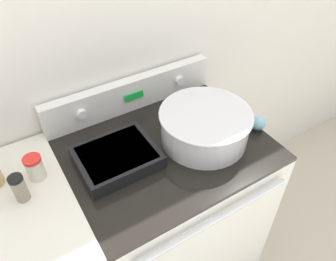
{
  "coord_description": "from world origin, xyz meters",
  "views": [
    {
      "loc": [
        -0.49,
        -0.49,
        1.85
      ],
      "look_at": [
        0.02,
        0.34,
        0.99
      ],
      "focal_mm": 35.0,
      "sensor_mm": 36.0,
      "label": 1
    }
  ],
  "objects_px": {
    "casserole_dish": "(117,157)",
    "spice_jar_black_cap": "(19,188)",
    "ladle": "(255,122)",
    "mixing_bowl": "(205,124)",
    "spice_jar_red_cap": "(35,168)"
  },
  "relations": [
    {
      "from": "mixing_bowl",
      "to": "spice_jar_red_cap",
      "type": "height_order",
      "value": "mixing_bowl"
    },
    {
      "from": "ladle",
      "to": "spice_jar_black_cap",
      "type": "distance_m",
      "value": 0.94
    },
    {
      "from": "mixing_bowl",
      "to": "casserole_dish",
      "type": "height_order",
      "value": "mixing_bowl"
    },
    {
      "from": "casserole_dish",
      "to": "spice_jar_red_cap",
      "type": "height_order",
      "value": "spice_jar_red_cap"
    },
    {
      "from": "ladle",
      "to": "casserole_dish",
      "type": "bearing_deg",
      "value": 168.9
    },
    {
      "from": "spice_jar_black_cap",
      "to": "ladle",
      "type": "bearing_deg",
      "value": -7.58
    },
    {
      "from": "mixing_bowl",
      "to": "casserole_dish",
      "type": "distance_m",
      "value": 0.37
    },
    {
      "from": "casserole_dish",
      "to": "spice_jar_black_cap",
      "type": "relative_size",
      "value": 2.76
    },
    {
      "from": "mixing_bowl",
      "to": "casserole_dish",
      "type": "bearing_deg",
      "value": 170.07
    },
    {
      "from": "spice_jar_red_cap",
      "to": "spice_jar_black_cap",
      "type": "relative_size",
      "value": 0.9
    },
    {
      "from": "ladle",
      "to": "spice_jar_black_cap",
      "type": "bearing_deg",
      "value": 172.42
    },
    {
      "from": "mixing_bowl",
      "to": "ladle",
      "type": "distance_m",
      "value": 0.24
    },
    {
      "from": "mixing_bowl",
      "to": "spice_jar_black_cap",
      "type": "height_order",
      "value": "mixing_bowl"
    },
    {
      "from": "ladle",
      "to": "spice_jar_red_cap",
      "type": "xyz_separation_m",
      "value": [
        -0.87,
        0.19,
        0.03
      ]
    },
    {
      "from": "mixing_bowl",
      "to": "casserole_dish",
      "type": "relative_size",
      "value": 1.26
    }
  ]
}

